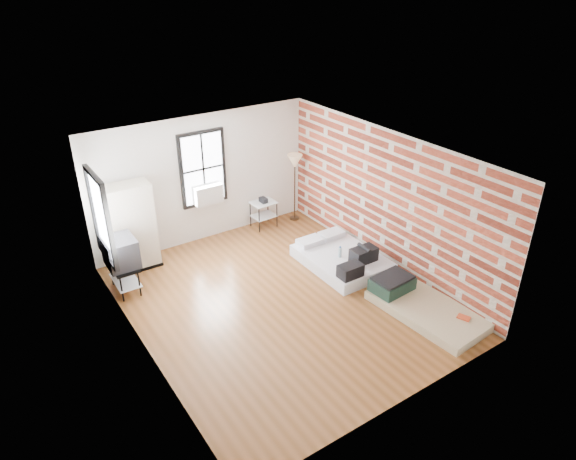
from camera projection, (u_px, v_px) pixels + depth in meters
ground at (280, 301)px, 9.44m from camera, size 6.00×6.00×0.00m
room_shell at (279, 206)px, 9.01m from camera, size 5.02×6.02×2.80m
mattress_main at (342, 258)px, 10.47m from camera, size 1.36×1.84×0.59m
mattress_bare at (419, 304)px, 9.14m from camera, size 1.21×2.10×0.44m
wardrobe at (132, 227)px, 10.10m from camera, size 0.92×0.55×1.80m
side_table at (263, 207)px, 11.85m from camera, size 0.57×0.46×0.73m
floor_lamp at (295, 165)px, 11.80m from camera, size 0.35×0.35×1.62m
tv_stand at (121, 254)px, 9.38m from camera, size 0.56×0.79×1.10m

